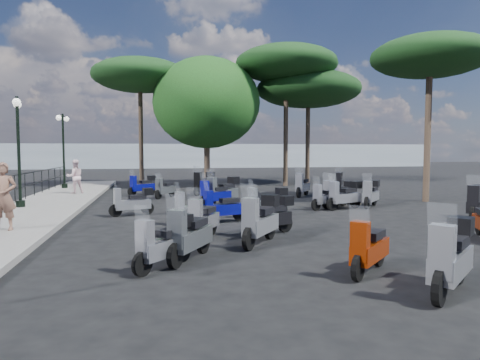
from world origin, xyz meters
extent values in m
plane|color=black|center=(0.00, 0.00, 0.00)|extent=(120.00, 120.00, 0.00)
cube|color=slate|center=(-6.50, 3.00, 0.07)|extent=(3.00, 30.00, 0.15)
cylinder|color=black|center=(-7.80, 4.85, 0.70)|extent=(0.04, 0.04, 1.10)
cylinder|color=black|center=(-7.80, 6.22, 0.70)|extent=(0.04, 0.04, 1.10)
cylinder|color=black|center=(-7.80, 7.59, 0.70)|extent=(0.04, 0.04, 1.10)
cylinder|color=black|center=(-7.80, 8.96, 0.70)|extent=(0.04, 0.04, 1.10)
cylinder|color=black|center=(-7.80, 10.33, 0.70)|extent=(0.04, 0.04, 1.10)
cylinder|color=black|center=(-7.80, 11.69, 0.70)|extent=(0.04, 0.04, 1.10)
cylinder|color=black|center=(-7.80, 13.06, 0.70)|extent=(0.04, 0.04, 1.10)
cylinder|color=black|center=(-7.80, 14.43, 0.70)|extent=(0.04, 0.04, 1.10)
cylinder|color=black|center=(-7.80, 15.80, 0.70)|extent=(0.04, 0.04, 1.10)
cylinder|color=black|center=(-7.19, 4.80, 0.27)|extent=(0.32, 0.32, 0.24)
cylinder|color=black|center=(-7.19, 4.80, 2.15)|extent=(0.11, 0.11, 4.00)
cylinder|color=black|center=(-7.19, 4.80, 4.00)|extent=(0.27, 0.88, 0.04)
sphere|color=white|center=(-7.31, 5.24, 3.90)|extent=(0.28, 0.28, 0.28)
sphere|color=white|center=(-7.08, 4.37, 3.90)|extent=(0.28, 0.28, 0.28)
cylinder|color=black|center=(-7.26, 12.83, 0.27)|extent=(0.32, 0.32, 0.24)
cylinder|color=black|center=(-7.26, 12.83, 2.18)|extent=(0.11, 0.11, 4.05)
cylinder|color=black|center=(-7.26, 12.83, 4.05)|extent=(0.26, 0.89, 0.04)
sphere|color=white|center=(-7.15, 13.27, 3.95)|extent=(0.28, 0.28, 0.28)
sphere|color=white|center=(-7.37, 12.39, 3.95)|extent=(0.28, 0.28, 0.28)
imported|color=brown|center=(-6.19, -0.02, 1.04)|extent=(0.66, 0.45, 1.77)
imported|color=silver|center=(-6.13, 9.59, 0.96)|extent=(0.97, 0.88, 1.62)
cylinder|color=black|center=(-1.98, -3.99, 0.25)|extent=(0.35, 0.49, 0.50)
cylinder|color=black|center=(-1.33, -2.91, 0.25)|extent=(0.35, 0.49, 0.50)
cube|color=#44484B|center=(-1.63, -3.40, 0.44)|extent=(1.00, 1.35, 0.36)
cube|color=black|center=(-1.54, -3.25, 0.73)|extent=(0.59, 0.70, 0.15)
cube|color=#44484B|center=(-1.94, -3.92, 0.73)|extent=(0.39, 0.36, 0.73)
plane|color=white|center=(-1.97, -3.97, 1.20)|extent=(0.38, 0.27, 0.39)
cylinder|color=black|center=(-2.57, -4.39, 0.23)|extent=(0.37, 0.40, 0.45)
cylinder|color=black|center=(-1.82, -3.54, 0.23)|extent=(0.37, 0.40, 0.45)
cube|color=#A0A2AB|center=(-2.16, -3.93, 0.40)|extent=(1.06, 1.13, 0.32)
cube|color=black|center=(-2.06, -3.81, 0.66)|extent=(0.59, 0.61, 0.13)
cube|color=#A0A2AB|center=(-2.52, -4.33, 0.66)|extent=(0.35, 0.34, 0.66)
plane|color=white|center=(-2.56, -4.37, 1.09)|extent=(0.32, 0.29, 0.35)
cube|color=black|center=(-1.81, -3.52, 0.83)|extent=(0.44, 0.44, 0.25)
cylinder|color=black|center=(-1.71, 0.61, 0.23)|extent=(0.47, 0.23, 0.46)
cylinder|color=black|center=(-0.61, 0.96, 0.23)|extent=(0.47, 0.23, 0.46)
cube|color=#909298|center=(-1.11, 0.80, 0.40)|extent=(1.28, 0.69, 0.32)
cube|color=black|center=(-0.96, 0.85, 0.67)|extent=(0.63, 0.45, 0.13)
cube|color=#909298|center=(-1.63, 0.63, 0.67)|extent=(0.29, 0.34, 0.67)
plane|color=white|center=(-1.69, 0.61, 1.10)|extent=(0.18, 0.37, 0.36)
cylinder|color=black|center=(-3.66, 2.66, 0.22)|extent=(0.44, 0.22, 0.44)
cylinder|color=black|center=(-2.62, 3.00, 0.22)|extent=(0.44, 0.22, 0.44)
cube|color=#909298|center=(-3.10, 2.84, 0.38)|extent=(1.22, 0.67, 0.31)
cube|color=black|center=(-2.95, 2.89, 0.64)|extent=(0.61, 0.43, 0.13)
cube|color=#909298|center=(-3.59, 2.68, 0.64)|extent=(0.28, 0.32, 0.64)
plane|color=white|center=(-3.64, 2.66, 1.05)|extent=(0.18, 0.35, 0.34)
cube|color=black|center=(-2.60, 3.01, 0.80)|extent=(0.39, 0.37, 0.24)
cylinder|color=black|center=(-3.47, 9.21, 0.23)|extent=(0.42, 0.34, 0.45)
cylinder|color=black|center=(-2.55, 9.88, 0.23)|extent=(0.42, 0.34, 0.45)
cube|color=#090B7B|center=(-2.97, 9.57, 0.40)|extent=(1.18, 0.98, 0.32)
cube|color=black|center=(-2.84, 9.66, 0.66)|extent=(0.63, 0.56, 0.13)
cube|color=#090B7B|center=(-3.41, 9.25, 0.66)|extent=(0.34, 0.35, 0.66)
plane|color=white|center=(-3.45, 9.22, 1.09)|extent=(0.27, 0.33, 0.35)
cube|color=black|center=(-2.54, 9.89, 0.83)|extent=(0.44, 0.43, 0.25)
cylinder|color=black|center=(-0.31, -2.84, 0.27)|extent=(0.40, 0.50, 0.53)
cylinder|color=black|center=(0.47, -1.75, 0.27)|extent=(0.40, 0.50, 0.53)
cube|color=#909298|center=(0.11, -2.25, 0.47)|extent=(1.15, 1.39, 0.38)
cube|color=black|center=(0.22, -2.10, 0.78)|extent=(0.66, 0.73, 0.16)
cube|color=#909298|center=(-0.26, -2.76, 0.78)|extent=(0.41, 0.39, 0.78)
plane|color=white|center=(-0.30, -2.82, 1.28)|extent=(0.39, 0.32, 0.41)
cube|color=black|center=(0.48, -1.74, 0.98)|extent=(0.51, 0.51, 0.29)
cylinder|color=black|center=(-1.44, -1.94, 0.24)|extent=(0.31, 0.47, 0.48)
cylinder|color=black|center=(-0.88, -0.87, 0.24)|extent=(0.31, 0.47, 0.48)
cube|color=#A0A2AB|center=(-1.14, -1.36, 0.42)|extent=(0.91, 1.32, 0.34)
cube|color=black|center=(-1.06, -1.21, 0.70)|extent=(0.55, 0.67, 0.14)
cube|color=#A0A2AB|center=(-1.40, -1.87, 0.70)|extent=(0.37, 0.34, 0.70)
plane|color=white|center=(-1.43, -1.92, 1.16)|extent=(0.38, 0.25, 0.37)
cylinder|color=black|center=(0.68, 1.46, 0.23)|extent=(0.47, 0.21, 0.46)
cylinder|color=black|center=(1.80, 1.75, 0.23)|extent=(0.47, 0.21, 0.46)
cube|color=#44484B|center=(1.29, 1.62, 0.40)|extent=(1.29, 0.63, 0.33)
cube|color=black|center=(1.44, 1.66, 0.67)|extent=(0.63, 0.42, 0.13)
cube|color=#44484B|center=(0.76, 1.48, 0.67)|extent=(0.28, 0.33, 0.67)
plane|color=white|center=(0.70, 1.46, 1.10)|extent=(0.17, 0.37, 0.36)
cube|color=black|center=(1.81, 1.76, 0.84)|extent=(0.39, 0.38, 0.25)
cylinder|color=black|center=(-0.56, 4.26, 0.24)|extent=(0.46, 0.34, 0.48)
cylinder|color=black|center=(0.47, 4.89, 0.24)|extent=(0.46, 0.34, 0.48)
cube|color=#090B7B|center=(0.00, 4.60, 0.42)|extent=(1.29, 0.98, 0.34)
cube|color=black|center=(0.14, 4.69, 0.71)|extent=(0.67, 0.58, 0.14)
cube|color=#090B7B|center=(-0.49, 4.30, 0.71)|extent=(0.35, 0.37, 0.71)
plane|color=white|center=(-0.54, 4.27, 1.16)|extent=(0.27, 0.37, 0.37)
cylinder|color=black|center=(-2.23, 7.64, 0.22)|extent=(0.33, 0.40, 0.44)
cylinder|color=black|center=(-1.58, 8.52, 0.22)|extent=(0.33, 0.40, 0.44)
cube|color=#44484B|center=(-1.88, 8.11, 0.38)|extent=(0.96, 1.13, 0.31)
cube|color=black|center=(-1.78, 8.24, 0.64)|extent=(0.55, 0.60, 0.13)
cube|color=#44484B|center=(-2.19, 7.70, 0.64)|extent=(0.34, 0.32, 0.64)
plane|color=white|center=(-2.22, 7.65, 1.05)|extent=(0.32, 0.26, 0.34)
cylinder|color=black|center=(1.03, -5.38, 0.23)|extent=(0.40, 0.39, 0.46)
cylinder|color=black|center=(1.86, -4.57, 0.23)|extent=(0.40, 0.39, 0.46)
cube|color=maroon|center=(1.48, -4.94, 0.41)|extent=(1.13, 1.11, 0.33)
cube|color=black|center=(1.60, -4.83, 0.68)|extent=(0.62, 0.61, 0.14)
cube|color=maroon|center=(1.08, -5.32, 0.68)|extent=(0.35, 0.36, 0.68)
plane|color=white|center=(1.04, -5.36, 1.11)|extent=(0.31, 0.32, 0.36)
cylinder|color=black|center=(0.04, -1.45, 0.24)|extent=(0.47, 0.29, 0.47)
cylinder|color=black|center=(1.10, -0.95, 0.24)|extent=(0.47, 0.29, 0.47)
cube|color=black|center=(0.62, -1.18, 0.41)|extent=(1.30, 0.84, 0.33)
cube|color=black|center=(0.77, -1.11, 0.69)|extent=(0.66, 0.52, 0.14)
cube|color=black|center=(0.11, -1.42, 0.69)|extent=(0.32, 0.36, 0.69)
plane|color=white|center=(0.06, -1.44, 1.13)|extent=(0.23, 0.37, 0.36)
cube|color=black|center=(1.12, -0.94, 0.86)|extent=(0.44, 0.43, 0.26)
cylinder|color=black|center=(-0.85, 0.73, 0.23)|extent=(0.47, 0.22, 0.46)
cylinder|color=black|center=(0.25, 1.07, 0.23)|extent=(0.47, 0.22, 0.46)
cube|color=#090B7B|center=(-0.26, 0.91, 0.40)|extent=(1.29, 0.67, 0.33)
cube|color=black|center=(-0.10, 0.96, 0.67)|extent=(0.64, 0.44, 0.13)
cube|color=#090B7B|center=(-0.78, 0.76, 0.67)|extent=(0.29, 0.34, 0.67)
plane|color=white|center=(-0.84, 0.74, 1.11)|extent=(0.18, 0.37, 0.36)
cylinder|color=black|center=(-0.25, 4.50, 0.27)|extent=(0.49, 0.42, 0.54)
cylinder|color=black|center=(0.81, 5.33, 0.27)|extent=(0.49, 0.42, 0.54)
cube|color=#44484B|center=(0.32, 4.95, 0.47)|extent=(1.38, 1.20, 0.38)
cube|color=black|center=(0.47, 5.07, 0.78)|extent=(0.73, 0.68, 0.16)
cube|color=#44484B|center=(-0.18, 4.56, 0.78)|extent=(0.40, 0.42, 0.78)
plane|color=white|center=(-0.23, 4.52, 1.29)|extent=(0.33, 0.39, 0.42)
cube|color=black|center=(0.82, 5.35, 0.98)|extent=(0.52, 0.52, 0.29)
cylinder|color=black|center=(-0.37, 8.61, 0.26)|extent=(0.40, 0.50, 0.53)
cylinder|color=black|center=(0.39, 9.69, 0.26)|extent=(0.40, 0.50, 0.53)
cube|color=black|center=(0.04, 9.19, 0.46)|extent=(1.14, 1.39, 0.37)
cube|color=black|center=(0.15, 9.35, 0.77)|extent=(0.65, 0.73, 0.15)
cube|color=black|center=(-0.32, 8.68, 0.77)|extent=(0.41, 0.39, 0.77)
plane|color=white|center=(-0.36, 8.63, 1.27)|extent=(0.39, 0.31, 0.41)
cube|color=black|center=(0.41, 9.71, 0.97)|extent=(0.50, 0.51, 0.29)
cylinder|color=black|center=(1.63, -6.67, 0.27)|extent=(0.47, 0.43, 0.53)
cylinder|color=black|center=(2.63, -5.80, 0.27)|extent=(0.47, 0.43, 0.53)
cube|color=#909298|center=(2.17, -6.20, 0.46)|extent=(1.33, 1.22, 0.38)
cube|color=black|center=(2.32, -6.08, 0.77)|extent=(0.72, 0.68, 0.15)
cube|color=#909298|center=(1.70, -6.61, 0.77)|extent=(0.40, 0.41, 0.77)
plane|color=white|center=(1.65, -6.66, 1.27)|extent=(0.34, 0.37, 0.41)
cube|color=black|center=(2.65, -5.79, 0.97)|extent=(0.52, 0.51, 0.29)
cylinder|color=black|center=(5.99, -2.31, 0.23)|extent=(0.29, 0.45, 0.46)
cylinder|color=black|center=(3.45, 2.82, 0.22)|extent=(0.43, 0.29, 0.44)
cylinder|color=black|center=(4.43, 3.35, 0.22)|extent=(0.43, 0.29, 0.44)
cube|color=#A0A2AB|center=(3.98, 3.11, 0.39)|extent=(1.21, 0.85, 0.31)
cube|color=black|center=(4.12, 3.18, 0.65)|extent=(0.62, 0.51, 0.13)
cube|color=#A0A2AB|center=(3.52, 2.85, 0.65)|extent=(0.31, 0.34, 0.65)
plane|color=white|center=(3.47, 2.83, 1.06)|extent=(0.23, 0.34, 0.34)
cube|color=black|center=(4.44, 3.36, 0.81)|extent=(0.42, 0.41, 0.24)
cylinder|color=black|center=(4.04, 2.69, 0.25)|extent=(0.49, 0.28, 0.49)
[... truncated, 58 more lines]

